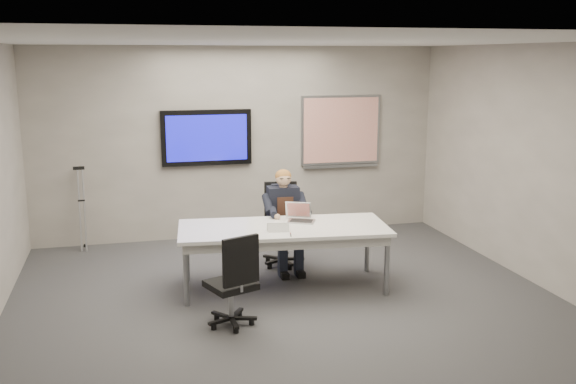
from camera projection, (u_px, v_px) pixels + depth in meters
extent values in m
cube|color=#37373A|center=(292.00, 308.00, 6.88)|extent=(6.00, 6.00, 0.02)
cube|color=white|center=(292.00, 41.00, 6.30)|extent=(6.00, 6.00, 0.02)
cube|color=gray|center=(240.00, 143.00, 9.43)|extent=(6.00, 0.02, 2.80)
cube|color=gray|center=(423.00, 275.00, 3.75)|extent=(6.00, 0.02, 2.80)
cube|color=gray|center=(546.00, 168.00, 7.32)|extent=(0.02, 6.00, 2.80)
cube|color=white|center=(283.00, 228.00, 7.37)|extent=(2.48, 1.25, 0.04)
cube|color=beige|center=(283.00, 235.00, 7.38)|extent=(2.37, 1.14, 0.10)
cylinder|color=gray|center=(186.00, 275.00, 6.88)|extent=(0.06, 0.06, 0.70)
cylinder|color=gray|center=(387.00, 266.00, 7.19)|extent=(0.06, 0.06, 0.70)
cylinder|color=gray|center=(187.00, 252.00, 7.69)|extent=(0.06, 0.06, 0.70)
cylinder|color=gray|center=(367.00, 244.00, 8.00)|extent=(0.06, 0.06, 0.70)
cube|color=black|center=(207.00, 138.00, 9.24)|extent=(1.30, 0.08, 0.80)
cube|color=#0E0D97|center=(207.00, 138.00, 9.20)|extent=(1.16, 0.01, 0.66)
cube|color=gray|center=(341.00, 130.00, 9.75)|extent=(1.25, 0.04, 1.05)
cube|color=white|center=(341.00, 130.00, 9.73)|extent=(1.18, 0.01, 0.98)
cube|color=gray|center=(341.00, 166.00, 9.83)|extent=(1.18, 0.05, 0.04)
cylinder|color=gray|center=(282.00, 244.00, 8.26)|extent=(0.06, 0.06, 0.36)
cube|color=black|center=(282.00, 230.00, 8.22)|extent=(0.52, 0.52, 0.07)
cube|color=black|center=(281.00, 201.00, 8.37)|extent=(0.43, 0.11, 0.52)
cylinder|color=gray|center=(231.00, 301.00, 6.41)|extent=(0.06, 0.06, 0.33)
cube|color=black|center=(231.00, 285.00, 6.37)|extent=(0.55, 0.55, 0.06)
cube|color=black|center=(241.00, 261.00, 6.15)|extent=(0.38, 0.18, 0.48)
cube|color=black|center=(283.00, 207.00, 8.13)|extent=(0.40, 0.24, 0.54)
cube|color=#3D2319|center=(285.00, 207.00, 8.01)|extent=(0.20, 0.03, 0.26)
sphere|color=#D9AB85|center=(283.00, 178.00, 8.02)|extent=(0.20, 0.20, 0.20)
ellipsoid|color=brown|center=(283.00, 176.00, 8.03)|extent=(0.20, 0.20, 0.17)
cube|color=#AAAAAC|center=(301.00, 221.00, 7.56)|extent=(0.37, 0.32, 0.02)
cube|color=black|center=(301.00, 221.00, 7.54)|extent=(0.30, 0.24, 0.00)
cube|color=#AAAAAC|center=(298.00, 210.00, 7.66)|extent=(0.31, 0.20, 0.20)
cube|color=red|center=(298.00, 210.00, 7.66)|extent=(0.27, 0.17, 0.17)
cylinder|color=black|center=(291.00, 235.00, 7.00)|extent=(0.03, 0.13, 0.01)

